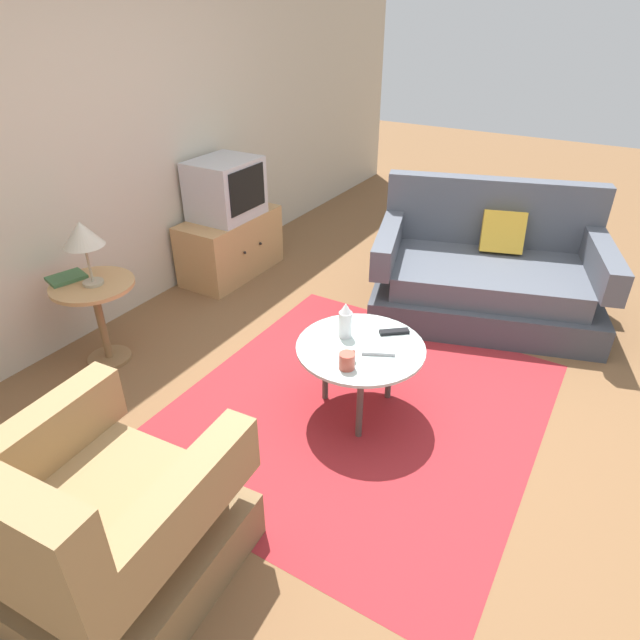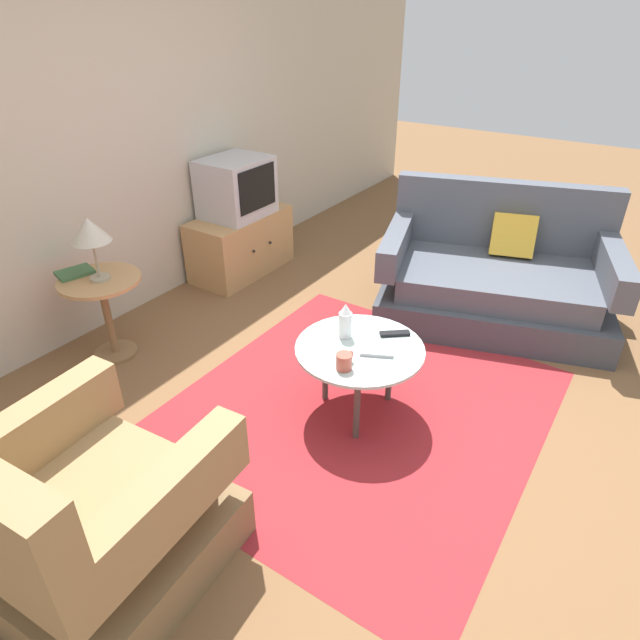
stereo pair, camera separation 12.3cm
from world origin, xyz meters
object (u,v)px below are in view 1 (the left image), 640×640
object	(u,v)px
television	(225,189)
tv_remote_silver	(378,352)
tv_remote_dark	(394,332)
book	(66,278)
couch	(486,275)
table_lamp	(82,236)
mug	(347,361)
armchair	(97,531)
side_table	(97,306)
vase	(345,321)
tv_stand	(231,245)
coffee_table	(360,353)

from	to	relation	value
television	tv_remote_silver	size ratio (longest dim) A/B	3.04
tv_remote_dark	book	world-z (taller)	book
couch	tv_remote_silver	world-z (taller)	couch
table_lamp	tv_remote_silver	distance (m)	1.87
couch	table_lamp	bearing A→B (deg)	27.90
mug	table_lamp	bearing A→B (deg)	96.13
mug	tv_remote_silver	xyz separation A→B (m)	(0.20, -0.08, -0.03)
tv_remote_silver	armchair	bearing A→B (deg)	45.79
couch	tv_remote_dark	xyz separation A→B (m)	(-1.34, 0.17, 0.16)
side_table	television	xyz separation A→B (m)	(1.48, 0.13, 0.35)
vase	tv_remote_dark	size ratio (longest dim) A/B	1.33
vase	tv_remote_dark	bearing A→B (deg)	-53.32
side_table	tv_remote_silver	distance (m)	1.83
couch	table_lamp	world-z (taller)	table_lamp
tv_remote_silver	table_lamp	bearing A→B (deg)	-14.17
book	tv_remote_silver	bearing A→B (deg)	-62.72
side_table	tv_remote_dark	bearing A→B (deg)	-71.00
tv_stand	tv_remote_dark	xyz separation A→B (m)	(-0.87, -1.91, 0.20)
television	side_table	bearing A→B (deg)	-174.91
vase	tv_stand	bearing A→B (deg)	58.30
coffee_table	mug	world-z (taller)	mug
tv_stand	table_lamp	bearing A→B (deg)	-174.36
table_lamp	tv_remote_silver	size ratio (longest dim) A/B	2.26
television	tv_remote_silver	xyz separation A→B (m)	(-1.10, -1.92, -0.30)
mug	tv_remote_silver	size ratio (longest dim) A/B	0.73
tv_stand	tv_remote_silver	bearing A→B (deg)	-119.88
mug	tv_stand	bearing A→B (deg)	54.70
tv_stand	book	bearing A→B (deg)	178.07
tv_stand	table_lamp	world-z (taller)	table_lamp
television	vase	xyz separation A→B (m)	(-1.04, -1.69, -0.21)
couch	coffee_table	distance (m)	1.58
armchair	table_lamp	bearing A→B (deg)	135.16
tv_stand	tv_remote_dark	world-z (taller)	tv_stand
vase	couch	bearing A→B (deg)	-14.74
tv_remote_dark	mug	bearing A→B (deg)	-138.67
side_table	book	bearing A→B (deg)	103.61
coffee_table	book	size ratio (longest dim) A/B	2.86
television	tv_stand	bearing A→B (deg)	-90.00
armchair	tv_stand	bearing A→B (deg)	114.88
couch	tv_remote_silver	xyz separation A→B (m)	(-1.57, 0.16, 0.16)
tv_stand	table_lamp	distance (m)	1.62
armchair	couch	size ratio (longest dim) A/B	0.51
armchair	mug	xyz separation A→B (m)	(1.29, -0.40, 0.17)
side_table	mug	distance (m)	1.72
table_lamp	vase	xyz separation A→B (m)	(0.44, -1.54, -0.34)
tv_remote_dark	armchair	bearing A→B (deg)	-144.44
tv_stand	book	size ratio (longest dim) A/B	3.67
tv_stand	tv_remote_silver	world-z (taller)	tv_stand
side_table	television	distance (m)	1.53
armchair	mug	distance (m)	1.36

